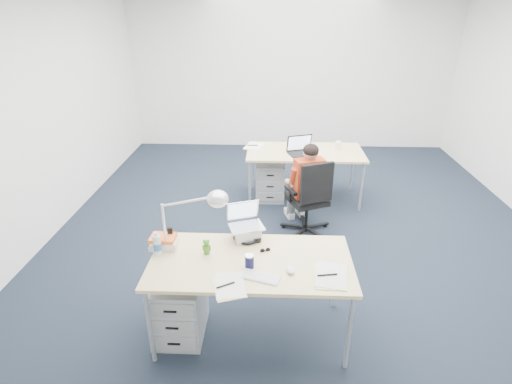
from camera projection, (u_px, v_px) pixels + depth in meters
floor at (298, 236)px, 4.87m from camera, size 7.00×7.00×0.00m
room at (306, 95)px, 4.14m from camera, size 6.02×7.02×2.80m
desk_near at (251, 265)px, 3.17m from camera, size 1.60×0.80×0.73m
desk_far at (305, 154)px, 5.54m from camera, size 1.60×0.80×0.73m
office_chair at (308, 212)px, 4.85m from camera, size 0.80×0.80×0.97m
seated_person at (305, 185)px, 4.87m from camera, size 0.46×0.66×1.12m
drawer_pedestal_near at (179, 306)px, 3.34m from camera, size 0.40×0.50×0.55m
drawer_pedestal_far at (270, 180)px, 5.76m from camera, size 0.40×0.50×0.55m
silver_laptop at (246, 223)px, 3.39m from camera, size 0.34×0.31×0.30m
wireless_keyboard at (260, 277)px, 2.95m from camera, size 0.31×0.20×0.01m
computer_mouse at (290, 270)px, 3.01m from camera, size 0.08×0.11×0.03m
headphones at (247, 238)px, 3.42m from camera, size 0.28×0.24×0.04m
can_koozie at (249, 261)px, 3.04m from camera, size 0.08×0.08×0.11m
water_bottle at (157, 244)px, 3.18m from camera, size 0.06×0.06×0.21m
bear_figurine at (206, 246)px, 3.21m from camera, size 0.07×0.05×0.13m
book_stack at (164, 242)px, 3.31m from camera, size 0.27×0.24×0.10m
cordless_phone at (171, 236)px, 3.34m from camera, size 0.04×0.03×0.15m
papers_left at (228, 286)px, 2.85m from camera, size 0.27×0.34×0.01m
papers_right at (330, 276)px, 2.96m from camera, size 0.27×0.35×0.01m
sunglasses at (265, 250)px, 3.26m from camera, size 0.10×0.07×0.02m
desk_lamp at (185, 220)px, 3.17m from camera, size 0.53×0.33×0.57m
dark_laptop at (303, 145)px, 5.34m from camera, size 0.44×0.44×0.26m
far_cup at (338, 146)px, 5.55m from camera, size 0.10×0.10×0.11m
far_papers at (254, 146)px, 5.70m from camera, size 0.31×0.38×0.01m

